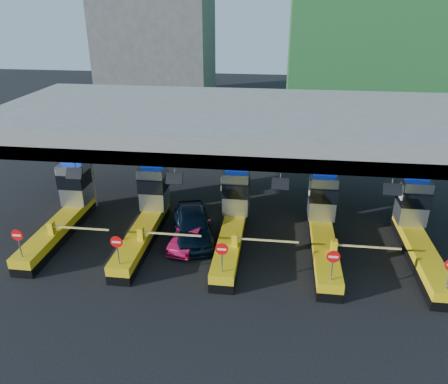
# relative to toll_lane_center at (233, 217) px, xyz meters

# --- Properties ---
(ground) EXTENTS (120.00, 120.00, 0.00)m
(ground) POSITION_rel_toll_lane_center_xyz_m (-0.00, -0.28, -1.40)
(ground) COLOR black
(ground) RESTS_ON ground
(toll_canopy) EXTENTS (28.00, 12.09, 7.00)m
(toll_canopy) POSITION_rel_toll_lane_center_xyz_m (-0.00, 2.59, 4.74)
(toll_canopy) COLOR slate
(toll_canopy) RESTS_ON ground
(toll_lane_far_left) EXTENTS (4.43, 8.00, 4.16)m
(toll_lane_far_left) POSITION_rel_toll_lane_center_xyz_m (-10.00, 0.00, 0.00)
(toll_lane_far_left) COLOR black
(toll_lane_far_left) RESTS_ON ground
(toll_lane_left) EXTENTS (4.43, 8.00, 4.16)m
(toll_lane_left) POSITION_rel_toll_lane_center_xyz_m (-5.00, 0.00, 0.00)
(toll_lane_left) COLOR black
(toll_lane_left) RESTS_ON ground
(toll_lane_center) EXTENTS (4.43, 8.00, 4.16)m
(toll_lane_center) POSITION_rel_toll_lane_center_xyz_m (0.00, 0.00, 0.00)
(toll_lane_center) COLOR black
(toll_lane_center) RESTS_ON ground
(toll_lane_right) EXTENTS (4.43, 8.00, 4.16)m
(toll_lane_right) POSITION_rel_toll_lane_center_xyz_m (5.00, 0.00, 0.00)
(toll_lane_right) COLOR black
(toll_lane_right) RESTS_ON ground
(toll_lane_far_right) EXTENTS (4.43, 8.00, 4.16)m
(toll_lane_far_right) POSITION_rel_toll_lane_center_xyz_m (10.00, 0.00, 0.00)
(toll_lane_far_right) COLOR black
(toll_lane_far_right) RESTS_ON ground
(bg_building_concrete) EXTENTS (14.00, 10.00, 18.00)m
(bg_building_concrete) POSITION_rel_toll_lane_center_xyz_m (-14.00, 35.72, 7.60)
(bg_building_concrete) COLOR #4C4C49
(bg_building_concrete) RESTS_ON ground
(van) EXTENTS (3.38, 5.52, 1.76)m
(van) POSITION_rel_toll_lane_center_xyz_m (-2.29, -0.28, -0.52)
(van) COLOR black
(van) RESTS_ON ground
(red_car) EXTENTS (1.94, 3.83, 1.20)m
(red_car) POSITION_rel_toll_lane_center_xyz_m (-2.32, -1.10, -0.80)
(red_car) COLOR #A10C36
(red_car) RESTS_ON ground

